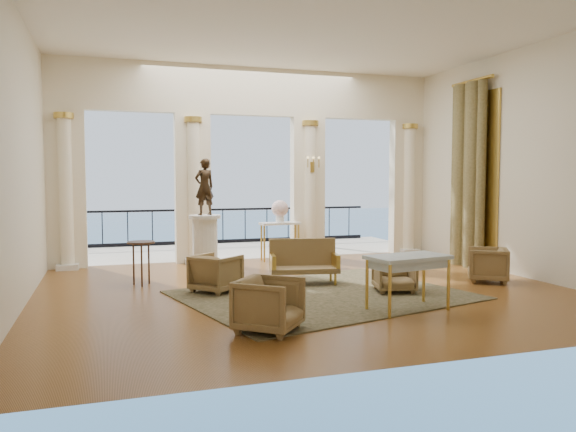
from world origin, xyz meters
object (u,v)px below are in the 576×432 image
object	(u,v)px
armchair_a	(269,302)
statue	(204,187)
side_table	(141,248)
settee	(304,262)
armchair_b	(394,273)
armchair_d	(216,271)
pedestal	(205,247)
console_table	(280,229)
game_table	(408,261)
armchair_c	(488,263)

from	to	relation	value
armchair_a	statue	world-z (taller)	statue
side_table	settee	bearing A→B (deg)	-15.64
armchair_b	settee	size ratio (longest dim) A/B	0.51
armchair_d	side_table	distance (m)	1.60
pedestal	console_table	world-z (taller)	pedestal
game_table	console_table	xyz separation A→B (m)	(-0.33, 5.36, 0.01)
pedestal	side_table	size ratio (longest dim) A/B	1.53
armchair_d	statue	world-z (taller)	statue
armchair_d	pedestal	size ratio (longest dim) A/B	0.59
armchair_c	armchair_d	bearing A→B (deg)	-63.16
armchair_c	armchair_b	bearing A→B (deg)	-48.01
pedestal	statue	bearing A→B (deg)	0.00
settee	console_table	xyz separation A→B (m)	(0.45, 2.96, 0.34)
armchair_a	game_table	bearing A→B (deg)	-38.49
armchair_c	console_table	xyz separation A→B (m)	(-2.90, 3.83, 0.39)
armchair_a	armchair_c	world-z (taller)	armchair_a
armchair_b	armchair_d	size ratio (longest dim) A/B	0.94
armchair_a	settee	distance (m)	3.25
settee	console_table	bearing A→B (deg)	91.69
armchair_b	settee	bearing A→B (deg)	151.07
armchair_d	side_table	xyz separation A→B (m)	(-1.17, 1.04, 0.33)
armchair_c	game_table	world-z (taller)	game_table
armchair_a	console_table	size ratio (longest dim) A/B	0.78
pedestal	console_table	xyz separation A→B (m)	(2.06, 1.68, 0.16)
armchair_a	console_table	bearing A→B (deg)	20.96
armchair_b	console_table	distance (m)	4.22
armchair_a	armchair_b	xyz separation A→B (m)	(2.72, 1.72, -0.04)
armchair_d	statue	xyz separation A→B (m)	(0.07, 1.52, 1.41)
armchair_b	side_table	xyz separation A→B (m)	(-4.08, 1.97, 0.35)
armchair_a	statue	xyz separation A→B (m)	(-0.11, 4.16, 1.39)
game_table	armchair_d	bearing A→B (deg)	129.12
armchair_b	statue	world-z (taller)	statue
armchair_a	statue	size ratio (longest dim) A/B	0.69
armchair_d	pedestal	world-z (taller)	pedestal
statue	side_table	bearing A→B (deg)	3.05
armchair_a	armchair_c	size ratio (longest dim) A/B	1.06
armchair_c	side_table	distance (m)	6.43
settee	statue	size ratio (longest dim) A/B	1.20
console_table	statue	bearing A→B (deg)	-145.86
armchair_a	armchair_b	bearing A→B (deg)	-18.42
armchair_c	pedestal	distance (m)	5.41
game_table	pedestal	world-z (taller)	pedestal
console_table	game_table	bearing A→B (deg)	-91.61
armchair_b	pedestal	world-z (taller)	pedestal
armchair_c	pedestal	world-z (taller)	pedestal
settee	side_table	size ratio (longest dim) A/B	1.65
pedestal	console_table	distance (m)	2.66
settee	console_table	size ratio (longest dim) A/B	1.35
armchair_d	console_table	world-z (taller)	console_table
armchair_c	pedestal	bearing A→B (deg)	-79.44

